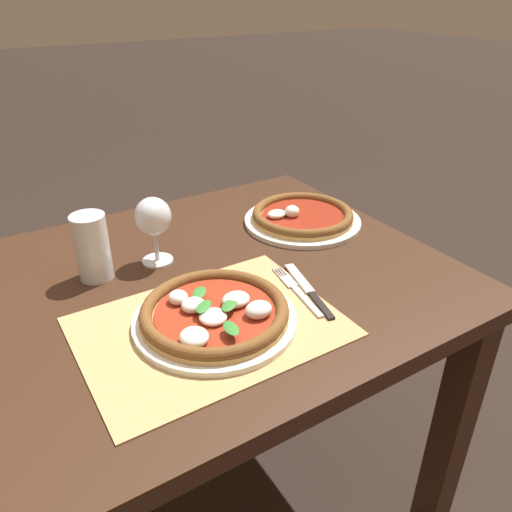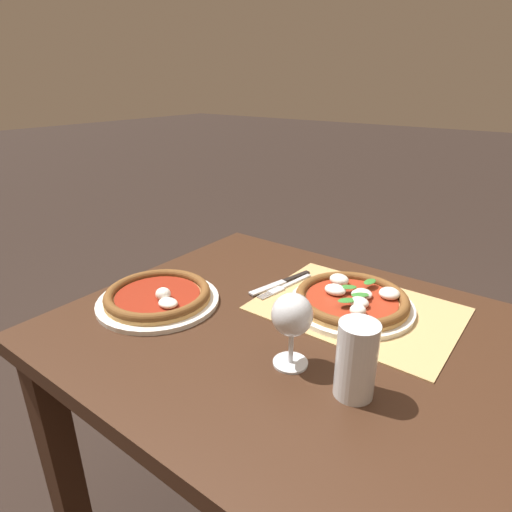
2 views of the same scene
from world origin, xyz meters
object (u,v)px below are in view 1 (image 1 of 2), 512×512
Objects in this scene: pint_glass at (92,248)px; fork at (297,290)px; pizza_near at (215,313)px; knife at (308,290)px; wine_glass at (153,219)px; pizza_far at (302,217)px.

pint_glass is 0.43m from fork.
fork is at bearing 1.83° from pizza_near.
pizza_near reaches higher than knife.
pint_glass is at bearing 177.92° from wine_glass.
pint_glass is at bearing 140.61° from knife.
pizza_far is 1.52× the size of fork.
fork is 0.94× the size of knife.
pint_glass reaches higher than fork.
knife is (0.21, -0.00, -0.02)m from pizza_near.
pint_glass is at bearing 115.97° from pizza_near.
pint_glass is (-0.14, 0.00, -0.04)m from wine_glass.
wine_glass is 0.73× the size of knife.
pizza_far is at bearing 55.76° from knife.
knife is (0.35, -0.29, -0.06)m from pint_glass.
wine_glass is at bearing 178.78° from pizza_far.
pizza_far is at bearing -1.22° from wine_glass.
wine_glass reaches higher than fork.
wine_glass is (-0.40, 0.01, 0.09)m from pizza_far.
wine_glass is 0.77× the size of fork.
pint_glass is 0.72× the size of fork.
wine_glass reaches higher than pizza_near.
pizza_near is 1.52× the size of fork.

